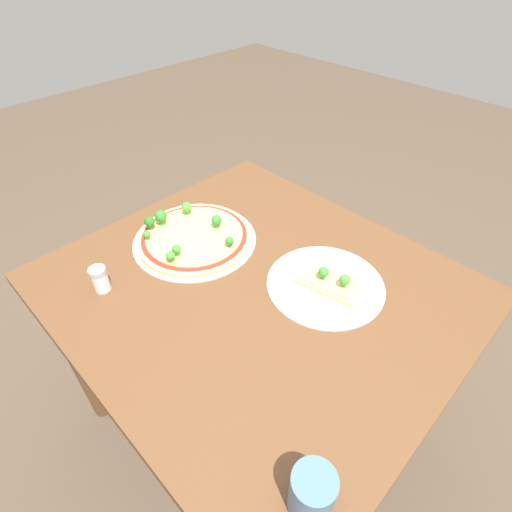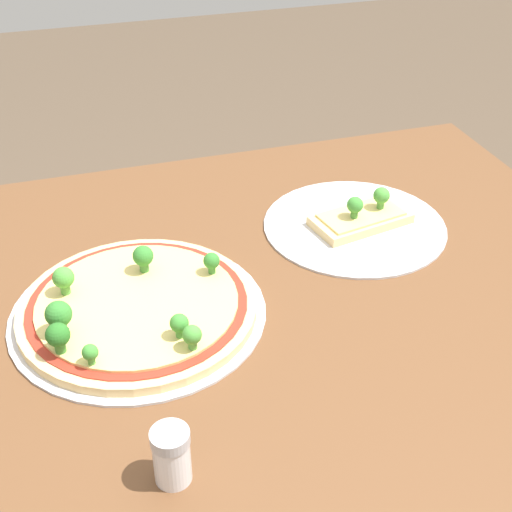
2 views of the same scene
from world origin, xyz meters
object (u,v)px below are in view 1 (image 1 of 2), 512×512
object	(u,v)px
condiment_shaker	(100,279)
drinking_cup	(312,493)
pizza_tray_slice	(327,283)
pizza_tray_whole	(193,237)
dining_table	(256,310)

from	to	relation	value
condiment_shaker	drinking_cup	bearing A→B (deg)	179.19
pizza_tray_slice	drinking_cup	bearing A→B (deg)	124.02
pizza_tray_slice	drinking_cup	world-z (taller)	drinking_cup
pizza_tray_whole	drinking_cup	distance (m)	0.75
drinking_cup	pizza_tray_whole	bearing A→B (deg)	-23.70
pizza_tray_whole	condiment_shaker	world-z (taller)	pizza_tray_whole
pizza_tray_whole	condiment_shaker	bearing A→B (deg)	88.50
pizza_tray_whole	drinking_cup	bearing A→B (deg)	156.30
pizza_tray_slice	drinking_cup	xyz separation A→B (m)	(-0.29, 0.43, 0.04)
pizza_tray_slice	condiment_shaker	distance (m)	0.58
drinking_cup	condiment_shaker	xyz separation A→B (m)	(0.70, -0.01, -0.02)
dining_table	pizza_tray_slice	world-z (taller)	pizza_tray_slice
pizza_tray_slice	dining_table	bearing A→B (deg)	42.42
dining_table	pizza_tray_slice	bearing A→B (deg)	-137.58
pizza_tray_slice	drinking_cup	size ratio (longest dim) A/B	2.92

